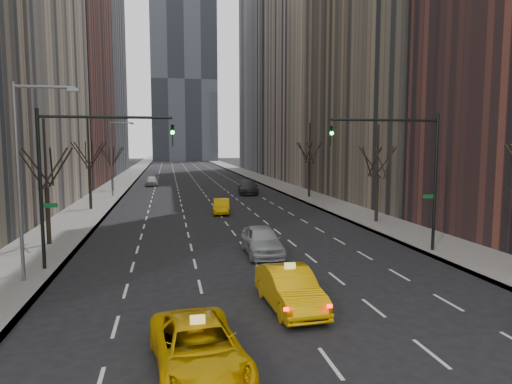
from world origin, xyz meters
TOP-DOWN VIEW (x-y plane):
  - ground at (0.00, 0.00)m, footprint 400.00×400.00m
  - sidewalk_left at (-12.25, 70.00)m, footprint 4.50×320.00m
  - sidewalk_right at (12.25, 70.00)m, footprint 4.50×320.00m
  - bld_left_far at (-21.50, 66.00)m, footprint 14.00×28.00m
  - bld_left_deep at (-21.50, 96.00)m, footprint 14.00×30.00m
  - bld_right_far at (21.50, 64.00)m, footprint 14.00×28.00m
  - bld_right_deep at (21.50, 95.00)m, footprint 14.00×30.00m
  - tower_far at (2.00, 170.00)m, footprint 24.00×24.00m
  - tree_lw_b at (-12.00, 18.00)m, footprint 3.36×3.50m
  - tree_lw_c at (-12.00, 34.00)m, footprint 3.36×3.50m
  - tree_lw_d at (-12.00, 52.00)m, footprint 3.36×3.50m
  - tree_rw_b at (12.00, 22.00)m, footprint 3.36×3.50m
  - tree_rw_c at (12.00, 40.00)m, footprint 3.36×3.50m
  - traffic_mast_left at (-9.11, 12.00)m, footprint 6.69×0.39m
  - traffic_mast_right at (9.11, 12.00)m, footprint 6.69×0.39m
  - streetlight_near at (-10.84, 10.00)m, footprint 2.83×0.22m
  - streetlight_far at (-10.84, 45.00)m, footprint 2.83×0.22m
  - taxi_suv at (-3.83, 0.16)m, footprint 2.92×5.42m
  - taxi_sedan at (0.01, 4.63)m, footprint 1.93×4.90m
  - silver_sedan_ahead at (0.70, 13.27)m, footprint 2.06×4.99m
  - far_taxi at (0.23, 29.53)m, footprint 1.93×4.26m
  - far_suv_grey at (5.55, 45.50)m, footprint 3.15×6.23m
  - far_car_white at (-7.06, 59.59)m, footprint 2.07×4.54m

SIDE VIEW (x-z plane):
  - ground at x=0.00m, z-range 0.00..0.00m
  - sidewalk_left at x=-12.25m, z-range 0.00..0.15m
  - sidewalk_right at x=12.25m, z-range 0.00..0.15m
  - far_taxi at x=0.23m, z-range 0.00..1.36m
  - taxi_suv at x=-3.83m, z-range 0.00..1.44m
  - far_car_white at x=-7.06m, z-range 0.00..1.51m
  - taxi_sedan at x=0.01m, z-range 0.00..1.59m
  - silver_sedan_ahead at x=0.70m, z-range 0.00..1.69m
  - far_suv_grey at x=5.55m, z-range 0.00..1.73m
  - tree_lw_d at x=-12.00m, z-range -0.12..7.24m
  - tree_lw_b at x=-12.00m, z-range -0.19..7.63m
  - tree_rw_b at x=12.00m, z-range -0.19..7.63m
  - tree_lw_c at x=-12.00m, z-range -0.33..8.41m
  - tree_rw_c at x=12.00m, z-range -0.33..8.41m
  - traffic_mast_left at x=-9.11m, z-range 1.49..9.49m
  - traffic_mast_right at x=9.11m, z-range 1.49..9.49m
  - streetlight_near at x=-10.84m, z-range 1.12..10.12m
  - streetlight_far at x=-10.84m, z-range 1.12..10.12m
  - bld_left_far at x=-21.50m, z-range 0.00..44.00m
  - bld_right_far at x=21.50m, z-range 0.00..50.00m
  - bld_right_deep at x=21.50m, z-range 0.00..58.00m
  - bld_left_deep at x=-21.50m, z-range 0.00..60.00m
  - tower_far at x=2.00m, z-range 0.00..120.00m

